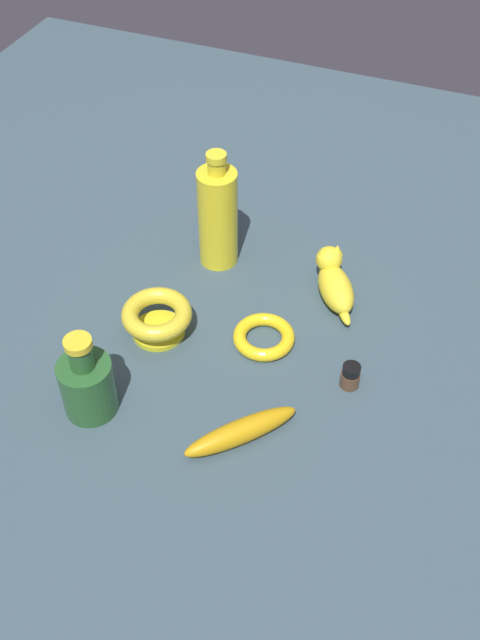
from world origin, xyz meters
TOP-DOWN VIEW (x-y plane):
  - ground at (0.00, 0.00)m, footprint 2.00×2.00m
  - bowl at (0.02, -0.14)m, footprint 0.12×0.12m
  - banana at (0.18, 0.07)m, footprint 0.16×0.15m
  - bottle_short at (0.21, -0.17)m, footprint 0.08×0.08m
  - cat_figurine at (-0.18, 0.11)m, footprint 0.14×0.11m
  - nail_polish_jar at (0.01, 0.20)m, footprint 0.03×0.03m
  - bangle at (-0.03, 0.03)m, footprint 0.11×0.11m
  - bottle_tall at (-0.20, -0.12)m, footprint 0.07×0.07m

SIDE VIEW (x-z plane):
  - ground at x=0.00m, z-range 0.00..0.00m
  - bangle at x=-0.03m, z-range 0.00..0.02m
  - banana at x=0.18m, z-range 0.00..0.04m
  - nail_polish_jar at x=0.01m, z-range 0.00..0.04m
  - cat_figurine at x=-0.18m, z-range -0.01..0.08m
  - bowl at x=0.02m, z-range 0.01..0.07m
  - bottle_short at x=0.21m, z-range -0.02..0.14m
  - bottle_tall at x=-0.20m, z-range -0.02..0.22m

